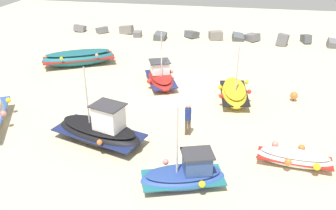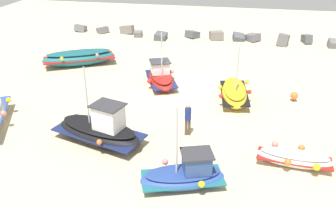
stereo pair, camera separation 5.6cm
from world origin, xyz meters
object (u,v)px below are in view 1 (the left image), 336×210
at_px(fishing_boat_6, 79,58).
at_px(person_walking, 188,117).
at_px(fishing_boat_7, 294,158).
at_px(fishing_boat_0, 161,77).
at_px(mooring_buoy_0, 294,96).
at_px(fishing_boat_1, 234,93).
at_px(fishing_boat_5, 185,175).
at_px(fishing_boat_3, 100,130).

distance_m(fishing_boat_6, person_walking, 12.93).
height_order(fishing_boat_7, person_walking, person_walking).
xyz_separation_m(fishing_boat_0, mooring_buoy_0, (8.46, -1.09, -0.16)).
bearing_deg(fishing_boat_6, fishing_boat_1, 133.03).
relative_size(fishing_boat_1, fishing_boat_5, 1.10).
distance_m(fishing_boat_1, fishing_boat_7, 6.94).
bearing_deg(person_walking, fishing_boat_0, -164.78).
relative_size(fishing_boat_1, fishing_boat_7, 1.21).
height_order(fishing_boat_3, mooring_buoy_0, fishing_boat_3).
height_order(fishing_boat_5, person_walking, fishing_boat_5).
bearing_deg(fishing_boat_3, person_walking, 37.15).
relative_size(fishing_boat_0, fishing_boat_6, 0.74).
bearing_deg(fishing_boat_0, mooring_buoy_0, -120.13).
relative_size(fishing_boat_1, person_walking, 2.36).
height_order(fishing_boat_3, fishing_boat_5, fishing_boat_3).
distance_m(fishing_boat_0, fishing_boat_1, 5.15).
xyz_separation_m(fishing_boat_6, person_walking, (9.58, -8.67, 0.42)).
bearing_deg(fishing_boat_1, mooring_buoy_0, -88.50).
distance_m(fishing_boat_7, person_walking, 5.30).
xyz_separation_m(fishing_boat_6, mooring_buoy_0, (15.30, -3.50, -0.22)).
distance_m(fishing_boat_7, mooring_buoy_0, 6.86).
relative_size(fishing_boat_7, person_walking, 1.95).
distance_m(fishing_boat_1, mooring_buoy_0, 3.59).
relative_size(fishing_boat_1, fishing_boat_3, 0.82).
bearing_deg(fishing_boat_5, fishing_boat_0, 88.99).
bearing_deg(fishing_boat_7, mooring_buoy_0, -90.43).
bearing_deg(fishing_boat_7, person_walking, -12.70).
bearing_deg(mooring_buoy_0, fishing_boat_1, -172.19).
distance_m(fishing_boat_1, person_walking, 5.18).
xyz_separation_m(fishing_boat_6, fishing_boat_7, (14.57, -10.32, -0.24)).
height_order(fishing_boat_1, fishing_boat_7, fishing_boat_1).
relative_size(fishing_boat_0, fishing_boat_1, 1.01).
relative_size(fishing_boat_0, fishing_boat_5, 1.11).
height_order(fishing_boat_5, fishing_boat_6, fishing_boat_5).
bearing_deg(mooring_buoy_0, fishing_boat_0, 172.66).
distance_m(fishing_boat_3, fishing_boat_7, 9.06).
distance_m(fishing_boat_6, fishing_boat_7, 17.86).
bearing_deg(fishing_boat_6, fishing_boat_3, 90.33).
xyz_separation_m(fishing_boat_1, fishing_boat_5, (-1.69, -8.64, 0.04)).
height_order(fishing_boat_3, person_walking, fishing_boat_3).
bearing_deg(fishing_boat_5, fishing_boat_3, 132.92).
relative_size(fishing_boat_6, fishing_boat_7, 1.66).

